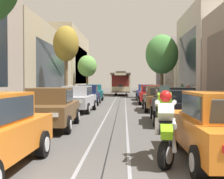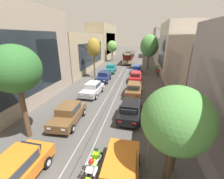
# 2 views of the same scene
# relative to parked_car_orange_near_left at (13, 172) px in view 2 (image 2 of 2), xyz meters

# --- Properties ---
(ground_plane) EXTENTS (160.00, 160.00, 0.00)m
(ground_plane) POSITION_rel_parked_car_orange_near_left_xyz_m (2.44, 22.53, -0.80)
(ground_plane) COLOR #4C4947
(trolley_track_rails) EXTENTS (1.14, 70.09, 0.01)m
(trolley_track_rails) POSITION_rel_parked_car_orange_near_left_xyz_m (2.44, 26.74, -0.79)
(trolley_track_rails) COLOR gray
(trolley_track_rails) RESTS_ON ground
(building_facade_left) EXTENTS (5.27, 61.79, 10.43)m
(building_facade_left) POSITION_rel_parked_car_orange_near_left_xyz_m (-7.14, 27.81, 3.95)
(building_facade_left) COLOR gray
(building_facade_left) RESTS_ON ground
(building_facade_right) EXTENTS (5.45, 61.79, 9.57)m
(building_facade_right) POSITION_rel_parked_car_orange_near_left_xyz_m (11.95, 27.17, 3.36)
(building_facade_right) COLOR gray
(building_facade_right) RESTS_ON ground
(parked_car_orange_near_left) EXTENTS (2.09, 4.40, 1.58)m
(parked_car_orange_near_left) POSITION_rel_parked_car_orange_near_left_xyz_m (0.00, 0.00, 0.00)
(parked_car_orange_near_left) COLOR orange
(parked_car_orange_near_left) RESTS_ON ground
(parked_car_brown_second_left) EXTENTS (2.12, 4.41, 1.58)m
(parked_car_brown_second_left) POSITION_rel_parked_car_orange_near_left_xyz_m (-0.03, 5.91, 0.00)
(parked_car_brown_second_left) COLOR brown
(parked_car_brown_second_left) RESTS_ON ground
(parked_car_silver_mid_left) EXTENTS (2.13, 4.42, 1.58)m
(parked_car_silver_mid_left) POSITION_rel_parked_car_orange_near_left_xyz_m (-0.01, 12.43, 0.00)
(parked_car_silver_mid_left) COLOR #B7B7BC
(parked_car_silver_mid_left) RESTS_ON ground
(parked_car_navy_fourth_left) EXTENTS (2.06, 4.38, 1.58)m
(parked_car_navy_fourth_left) POSITION_rel_parked_car_orange_near_left_xyz_m (-0.10, 18.58, 0.00)
(parked_car_navy_fourth_left) COLOR #19234C
(parked_car_navy_fourth_left) RESTS_ON ground
(parked_car_teal_fifth_left) EXTENTS (2.13, 4.42, 1.58)m
(parked_car_teal_fifth_left) POSITION_rel_parked_car_orange_near_left_xyz_m (-0.23, 24.91, 0.00)
(parked_car_teal_fifth_left) COLOR #196B70
(parked_car_teal_fifth_left) RESTS_ON ground
(parked_car_orange_near_right) EXTENTS (2.02, 4.37, 1.58)m
(parked_car_orange_near_right) POSITION_rel_parked_car_orange_near_left_xyz_m (5.09, 1.05, 0.00)
(parked_car_orange_near_right) COLOR orange
(parked_car_orange_near_right) RESTS_ON ground
(parked_car_black_second_right) EXTENTS (2.14, 4.42, 1.58)m
(parked_car_black_second_right) POSITION_rel_parked_car_orange_near_left_xyz_m (5.08, 7.68, 0.00)
(parked_car_black_second_right) COLOR black
(parked_car_black_second_right) RESTS_ON ground
(parked_car_brown_mid_right) EXTENTS (2.03, 4.37, 1.58)m
(parked_car_brown_mid_right) POSITION_rel_parked_car_orange_near_left_xyz_m (5.06, 13.40, 0.00)
(parked_car_brown_mid_right) COLOR brown
(parked_car_brown_mid_right) RESTS_ON ground
(parked_car_red_fourth_right) EXTENTS (2.05, 4.38, 1.58)m
(parked_car_red_fourth_right) POSITION_rel_parked_car_orange_near_left_xyz_m (5.02, 19.48, 0.00)
(parked_car_red_fourth_right) COLOR red
(parked_car_red_fourth_right) RESTS_ON ground
(parked_car_blue_fifth_right) EXTENTS (2.03, 4.38, 1.58)m
(parked_car_blue_fifth_right) POSITION_rel_parked_car_orange_near_left_xyz_m (5.07, 25.18, 0.00)
(parked_car_blue_fifth_right) COLOR #233D93
(parked_car_blue_fifth_right) RESTS_ON ground
(street_tree_kerb_left_near) EXTENTS (3.21, 3.28, 6.62)m
(street_tree_kerb_left_near) POSITION_rel_parked_car_orange_near_left_xyz_m (-2.06, 3.55, 4.23)
(street_tree_kerb_left_near) COLOR brown
(street_tree_kerb_left_near) RESTS_ON ground
(street_tree_kerb_left_second) EXTENTS (2.24, 2.20, 6.75)m
(street_tree_kerb_left_second) POSITION_rel_parked_car_orange_near_left_xyz_m (-2.23, 20.50, 4.32)
(street_tree_kerb_left_second) COLOR brown
(street_tree_kerb_left_second) RESTS_ON ground
(street_tree_kerb_left_mid) EXTENTS (2.81, 2.63, 5.78)m
(street_tree_kerb_left_mid) POSITION_rel_parked_car_orange_near_left_xyz_m (-2.58, 38.55, 3.36)
(street_tree_kerb_left_mid) COLOR brown
(street_tree_kerb_left_mid) RESTS_ON ground
(street_tree_kerb_right_near) EXTENTS (2.94, 3.14, 5.19)m
(street_tree_kerb_right_near) POSITION_rel_parked_car_orange_near_left_xyz_m (7.37, 1.46, 2.92)
(street_tree_kerb_right_near) COLOR #4C3826
(street_tree_kerb_right_near) RESTS_ON ground
(street_tree_kerb_right_second) EXTENTS (3.74, 3.03, 7.31)m
(street_tree_kerb_right_second) POSITION_rel_parked_car_orange_near_left_xyz_m (7.20, 29.23, 4.21)
(street_tree_kerb_right_second) COLOR brown
(street_tree_kerb_right_second) RESTS_ON ground
(cable_car_trolley) EXTENTS (2.68, 9.15, 3.28)m
(cable_car_trolley) POSITION_rel_parked_car_orange_near_left_xyz_m (2.44, 36.61, 0.86)
(cable_car_trolley) COLOR maroon
(cable_car_trolley) RESTS_ON ground
(motorcycle_with_rider) EXTENTS (0.55, 1.87, 1.73)m
(motorcycle_with_rider) POSITION_rel_parked_car_orange_near_left_xyz_m (3.78, 0.87, 0.11)
(motorcycle_with_rider) COLOR black
(motorcycle_with_rider) RESTS_ON ground
(pedestrian_on_left_pavement) EXTENTS (0.55, 0.41, 1.59)m
(pedestrian_on_left_pavement) POSITION_rel_parked_car_orange_near_left_xyz_m (7.78, 2.48, 0.09)
(pedestrian_on_left_pavement) COLOR #4C4233
(pedestrian_on_left_pavement) RESTS_ON ground
(pedestrian_on_right_pavement) EXTENTS (0.55, 0.40, 1.65)m
(pedestrian_on_right_pavement) POSITION_rel_parked_car_orange_near_left_xyz_m (8.99, 23.36, 0.13)
(pedestrian_on_right_pavement) COLOR black
(pedestrian_on_right_pavement) RESTS_ON ground
(pedestrian_crossing_far) EXTENTS (0.55, 0.39, 1.67)m
(pedestrian_crossing_far) POSITION_rel_parked_car_orange_near_left_xyz_m (8.98, 26.30, 0.14)
(pedestrian_crossing_far) COLOR black
(pedestrian_crossing_far) RESTS_ON ground
(street_sign_post) EXTENTS (0.36, 0.08, 2.98)m
(street_sign_post) POSITION_rel_parked_car_orange_near_left_xyz_m (6.43, 1.96, 1.04)
(street_sign_post) COLOR slate
(street_sign_post) RESTS_ON ground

